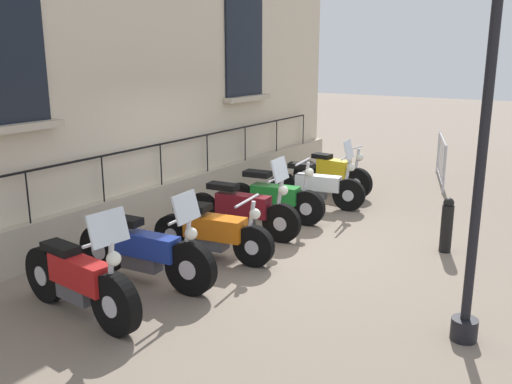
# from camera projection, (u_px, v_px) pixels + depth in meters

# --- Properties ---
(ground_plane) EXTENTS (60.00, 60.00, 0.00)m
(ground_plane) POSITION_uv_depth(u_px,v_px,m) (267.00, 242.00, 8.97)
(ground_plane) COLOR gray
(building_facade) EXTENTS (0.82, 12.92, 6.35)m
(building_facade) POSITION_uv_depth(u_px,v_px,m) (138.00, 46.00, 9.57)
(building_facade) COLOR beige
(building_facade) RESTS_ON ground_plane
(motorcycle_red) EXTENTS (2.05, 0.59, 1.38)m
(motorcycle_red) POSITION_uv_depth(u_px,v_px,m) (79.00, 281.00, 6.33)
(motorcycle_red) COLOR black
(motorcycle_red) RESTS_ON ground_plane
(motorcycle_blue) EXTENTS (2.17, 0.56, 1.32)m
(motorcycle_blue) POSITION_uv_depth(u_px,v_px,m) (146.00, 253.00, 7.25)
(motorcycle_blue) COLOR black
(motorcycle_blue) RESTS_ON ground_plane
(motorcycle_orange) EXTENTS (1.94, 0.74, 0.98)m
(motorcycle_orange) POSITION_uv_depth(u_px,v_px,m) (213.00, 233.00, 8.12)
(motorcycle_orange) COLOR black
(motorcycle_orange) RESTS_ON ground_plane
(motorcycle_maroon) EXTENTS (2.14, 0.58, 1.37)m
(motorcycle_maroon) POSITION_uv_depth(u_px,v_px,m) (242.00, 210.00, 9.16)
(motorcycle_maroon) COLOR black
(motorcycle_maroon) RESTS_ON ground_plane
(motorcycle_green) EXTENTS (1.95, 0.67, 1.15)m
(motorcycle_green) POSITION_uv_depth(u_px,v_px,m) (273.00, 199.00, 9.98)
(motorcycle_green) COLOR black
(motorcycle_green) RESTS_ON ground_plane
(motorcycle_white) EXTENTS (1.95, 0.60, 1.37)m
(motorcycle_white) POSITION_uv_depth(u_px,v_px,m) (317.00, 186.00, 10.85)
(motorcycle_white) COLOR black
(motorcycle_white) RESTS_ON ground_plane
(motorcycle_yellow) EXTENTS (1.91, 0.63, 1.07)m
(motorcycle_yellow) POSITION_uv_depth(u_px,v_px,m) (332.00, 174.00, 11.89)
(motorcycle_yellow) COLOR black
(motorcycle_yellow) RESTS_ON ground_plane
(lamppost) EXTENTS (0.33, 0.33, 4.27)m
(lamppost) POSITION_uv_depth(u_px,v_px,m) (486.00, 112.00, 5.33)
(lamppost) COLOR black
(lamppost) RESTS_ON ground_plane
(crowd_barrier) EXTENTS (0.74, 2.16, 1.05)m
(crowd_barrier) POSITION_uv_depth(u_px,v_px,m) (441.00, 158.00, 12.90)
(crowd_barrier) COLOR #B7B7BF
(crowd_barrier) RESTS_ON ground_plane
(bollard) EXTENTS (0.18, 0.18, 0.86)m
(bollard) POSITION_uv_depth(u_px,v_px,m) (447.00, 225.00, 8.41)
(bollard) COLOR black
(bollard) RESTS_ON ground_plane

